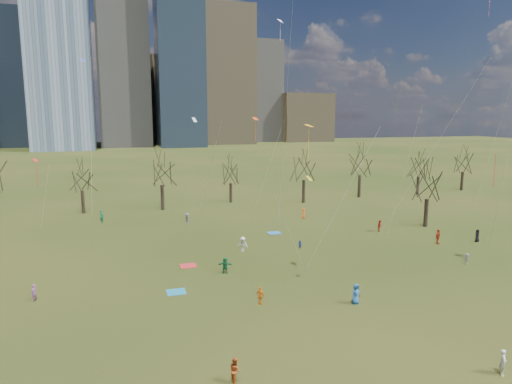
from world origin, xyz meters
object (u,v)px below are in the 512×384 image
object	(u,v)px
blanket_teal	(176,292)
person_2	(235,370)
person_4	(261,296)
blanket_crimson	(188,266)
blanket_navy	(274,233)
person_1	(503,362)
person_0	(356,294)

from	to	relation	value
blanket_teal	person_2	bearing A→B (deg)	-84.28
person_4	blanket_teal	bearing A→B (deg)	17.43
blanket_teal	person_4	distance (m)	7.68
blanket_crimson	blanket_teal	bearing A→B (deg)	-107.28
blanket_navy	person_4	world-z (taller)	person_4
person_2	blanket_crimson	bearing A→B (deg)	-8.07
person_1	person_2	world-z (taller)	person_1
blanket_teal	person_1	world-z (taller)	person_1
blanket_crimson	person_2	world-z (taller)	person_2
person_1	person_2	size ratio (longest dim) A/B	1.03
person_2	person_0	bearing A→B (deg)	-63.47
person_0	blanket_teal	bearing A→B (deg)	136.16
person_4	blanket_crimson	bearing A→B (deg)	-15.63
blanket_teal	person_1	size ratio (longest dim) A/B	1.02
person_1	person_4	world-z (taller)	person_1
person_0	person_4	world-z (taller)	person_0
blanket_navy	person_0	distance (m)	23.14
blanket_crimson	person_4	distance (m)	11.96
person_0	person_1	distance (m)	11.95
blanket_navy	blanket_teal	bearing A→B (deg)	-131.87
blanket_crimson	person_1	bearing A→B (deg)	-59.95
blanket_navy	person_2	world-z (taller)	person_2
blanket_navy	person_0	xyz separation A→B (m)	(-1.26, -23.09, 0.82)
person_0	blanket_crimson	bearing A→B (deg)	113.20
blanket_navy	blanket_crimson	size ratio (longest dim) A/B	1.00
person_4	person_0	bearing A→B (deg)	-141.43
blanket_teal	blanket_crimson	distance (m)	6.93
blanket_crimson	person_0	xyz separation A→B (m)	(11.35, -13.34, 0.82)
blanket_teal	blanket_navy	distance (m)	21.98
person_2	person_4	distance (m)	10.90
person_2	person_4	xyz separation A→B (m)	(4.65, 9.86, -0.01)
person_2	person_4	world-z (taller)	person_2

